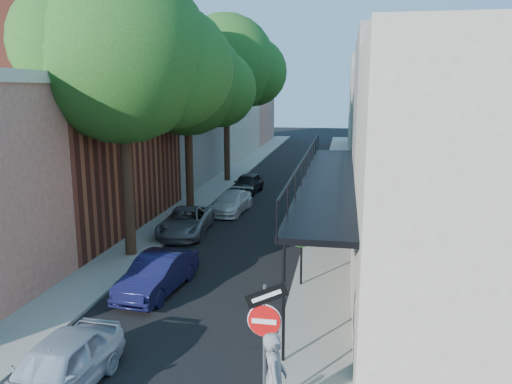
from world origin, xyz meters
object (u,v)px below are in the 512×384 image
at_px(parked_car_a, 57,369).
at_px(parked_car_d, 232,202).
at_px(sign_post, 265,326).
at_px(parked_car_e, 247,184).
at_px(parked_car_b, 158,274).
at_px(parked_car_c, 186,222).
at_px(oak_near, 134,58).
at_px(oak_mid, 195,82).
at_px(oak_far, 233,66).
at_px(pedestrian, 275,381).

height_order(parked_car_a, parked_car_d, parked_car_a).
height_order(sign_post, parked_car_e, sign_post).
relative_size(parked_car_b, parked_car_c, 0.89).
bearing_deg(parked_car_b, parked_car_e, 96.80).
bearing_deg(parked_car_b, parked_car_c, 106.44).
distance_m(oak_near, parked_car_b, 8.27).
distance_m(oak_mid, oak_far, 9.12).
distance_m(parked_car_d, pedestrian, 18.10).
xyz_separation_m(parked_car_a, parked_car_c, (-1.13, 12.63, -0.06)).
relative_size(parked_car_c, pedestrian, 2.16).
bearing_deg(sign_post, oak_near, 125.09).
bearing_deg(parked_car_d, oak_far, 107.62).
bearing_deg(pedestrian, parked_car_d, 7.81).
distance_m(oak_near, parked_car_e, 14.90).
height_order(oak_near, oak_far, oak_far).
relative_size(oak_mid, pedestrian, 5.03).
bearing_deg(parked_car_b, oak_mid, 106.28).
distance_m(parked_car_a, parked_car_d, 17.09).
height_order(parked_car_a, parked_car_e, parked_car_a).
height_order(oak_mid, parked_car_b, oak_mid).
relative_size(oak_near, oak_far, 0.96).
relative_size(oak_far, parked_car_e, 3.14).
relative_size(oak_mid, parked_car_d, 2.57).
bearing_deg(parked_car_e, parked_car_b, -84.34).
xyz_separation_m(parked_car_b, parked_car_d, (0.00, 11.17, -0.07)).
xyz_separation_m(parked_car_a, pedestrian, (4.90, -0.34, 0.47)).
bearing_deg(pedestrian, parked_car_e, 4.71).
xyz_separation_m(parked_car_e, pedestrian, (4.98, -22.66, 0.49)).
height_order(oak_near, parked_car_b, oak_near).
bearing_deg(parked_car_e, oak_near, -92.89).
height_order(sign_post, parked_car_d, sign_post).
bearing_deg(sign_post, parked_car_c, 114.74).
distance_m(sign_post, oak_far, 27.80).
height_order(oak_near, parked_car_a, oak_near).
bearing_deg(parked_car_b, parked_car_d, 96.30).
height_order(parked_car_a, parked_car_c, parked_car_a).
bearing_deg(parked_car_a, oak_mid, 99.65).
relative_size(parked_car_d, parked_car_e, 1.04).
height_order(sign_post, oak_mid, oak_mid).
height_order(parked_car_c, parked_car_e, parked_car_e).
bearing_deg(parked_car_c, parked_car_a, -89.19).
xyz_separation_m(oak_mid, parked_car_b, (2.02, -11.47, -6.41)).
height_order(oak_near, parked_car_c, oak_near).
relative_size(oak_near, parked_car_b, 2.92).
xyz_separation_m(sign_post, pedestrian, (0.27, -0.47, -0.90)).
bearing_deg(sign_post, parked_car_a, -178.40).
bearing_deg(oak_near, parked_car_b, -60.65).
xyz_separation_m(oak_far, pedestrian, (6.79, -26.77, -7.13)).
xyz_separation_m(oak_near, parked_car_a, (1.90, -9.42, -7.21)).
distance_m(sign_post, pedestrian, 1.05).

